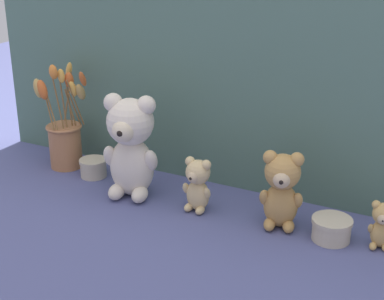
% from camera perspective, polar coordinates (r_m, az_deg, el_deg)
% --- Properties ---
extents(ground_plane, '(4.00, 4.00, 0.00)m').
position_cam_1_polar(ground_plane, '(1.56, -0.34, -5.41)').
color(ground_plane, '#4C5184').
extents(backdrop_wall, '(1.46, 0.02, 0.66)m').
position_cam_1_polar(backdrop_wall, '(1.59, 2.48, 7.84)').
color(backdrop_wall, '#4C6B5B').
rests_on(backdrop_wall, ground).
extents(teddy_bear_large, '(0.16, 0.14, 0.29)m').
position_cam_1_polar(teddy_bear_large, '(1.57, -5.98, 0.54)').
color(teddy_bear_large, beige).
rests_on(teddy_bear_large, ground).
extents(teddy_bear_medium, '(0.11, 0.10, 0.20)m').
position_cam_1_polar(teddy_bear_medium, '(1.43, 8.68, -3.71)').
color(teddy_bear_medium, tan).
rests_on(teddy_bear_medium, ground).
extents(teddy_bear_small, '(0.08, 0.07, 0.14)m').
position_cam_1_polar(teddy_bear_small, '(1.51, 0.54, -3.28)').
color(teddy_bear_small, '#DBBC84').
rests_on(teddy_bear_small, ground).
extents(teddy_bear_tiny, '(0.06, 0.06, 0.12)m').
position_cam_1_polar(teddy_bear_tiny, '(1.42, 17.98, -6.83)').
color(teddy_bear_tiny, tan).
rests_on(teddy_bear_tiny, ground).
extents(flower_vase, '(0.14, 0.15, 0.33)m').
position_cam_1_polar(flower_vase, '(1.80, -12.24, 1.40)').
color(flower_vase, '#AD7047').
rests_on(flower_vase, ground).
extents(decorative_tin_tall, '(0.08, 0.08, 0.05)m').
position_cam_1_polar(decorative_tin_tall, '(1.74, -9.54, -1.70)').
color(decorative_tin_tall, beige).
rests_on(decorative_tin_tall, ground).
extents(decorative_tin_short, '(0.10, 0.10, 0.05)m').
position_cam_1_polar(decorative_tin_short, '(1.43, 13.40, -7.42)').
color(decorative_tin_short, beige).
rests_on(decorative_tin_short, ground).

